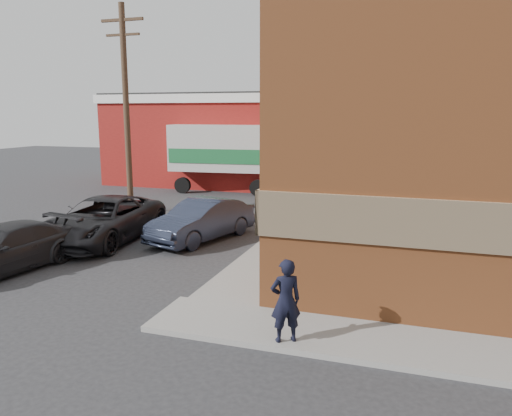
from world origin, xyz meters
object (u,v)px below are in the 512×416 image
Objects in this scene: warehouse at (244,139)px; sedan at (202,220)px; box_truck at (237,154)px; suv_b at (3,249)px; suv_a at (103,220)px; utility_pole at (126,106)px; man at (286,301)px.

warehouse reaches higher than sedan.
warehouse is 2.07× the size of box_truck.
sedan is 0.97× the size of suv_b.
warehouse reaches higher than suv_a.
warehouse is at bearing 120.42° from sedan.
suv_b is (-0.30, -19.50, -2.15)m from warehouse.
box_truck is at bearing 83.05° from suv_a.
box_truck is (0.98, -3.93, -0.63)m from warehouse.
suv_a is (-3.21, -1.25, 0.05)m from sedan.
utility_pole is 2.05× the size of sedan.
utility_pole is 9.51m from suv_b.
utility_pole is 6.46m from suv_a.
utility_pole is at bearing -97.77° from warehouse.
box_truck is (0.61, 11.80, 1.42)m from suv_a.
utility_pole is 1.15× the size of box_truck.
box_truck is (1.28, 15.57, 1.52)m from suv_b.
warehouse is 3.71× the size of sedan.
warehouse is 11.27m from utility_pole.
box_truck reaches higher than man.
suv_a is 0.70× the size of box_truck.
suv_a is 11.90m from box_truck.
utility_pole is 7.35m from sedan.
utility_pole reaches higher than suv_a.
warehouse is at bearing 82.23° from utility_pole.
warehouse is at bearing 98.62° from box_truck.
sedan is at bearing -34.40° from utility_pole.
utility_pole reaches higher than suv_b.
utility_pole is 5.47× the size of man.
man is at bearing -72.25° from box_truck.
suv_a is at bearing -68.43° from utility_pole.
warehouse reaches higher than suv_b.
suv_a is 3.83m from suv_b.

